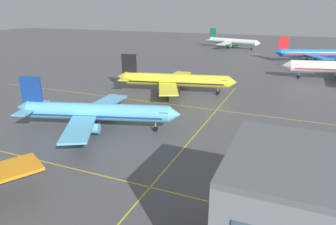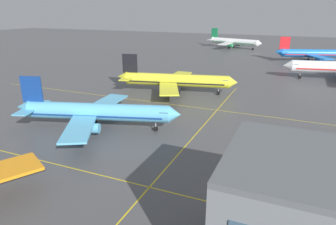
# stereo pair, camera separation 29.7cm
# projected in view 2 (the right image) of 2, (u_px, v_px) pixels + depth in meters

# --- Properties ---
(airliner_second_row) EXTENTS (33.38, 28.49, 10.58)m
(airliner_second_row) POSITION_uv_depth(u_px,v_px,m) (96.00, 112.00, 60.95)
(airliner_second_row) COLOR #5BB7E5
(airliner_second_row) RESTS_ON ground
(airliner_third_row) EXTENTS (34.74, 29.51, 10.88)m
(airliner_third_row) POSITION_uv_depth(u_px,v_px,m) (175.00, 80.00, 87.33)
(airliner_third_row) COLOR yellow
(airliner_third_row) RESTS_ON ground
(airliner_far_right_stand) EXTENTS (34.98, 29.88, 11.12)m
(airliner_far_right_stand) POSITION_uv_depth(u_px,v_px,m) (314.00, 53.00, 138.91)
(airliner_far_right_stand) COLOR blue
(airliner_far_right_stand) RESTS_ON ground
(airliner_distant_taxiway) EXTENTS (35.97, 30.74, 11.44)m
(airliner_distant_taxiway) POSITION_uv_depth(u_px,v_px,m) (234.00, 42.00, 187.05)
(airliner_distant_taxiway) COLOR white
(airliner_distant_taxiway) RESTS_ON ground
(taxiway_markings) EXTENTS (138.53, 120.12, 0.01)m
(taxiway_markings) POSITION_uv_depth(u_px,v_px,m) (149.00, 187.00, 41.72)
(taxiway_markings) COLOR yellow
(taxiway_markings) RESTS_ON ground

